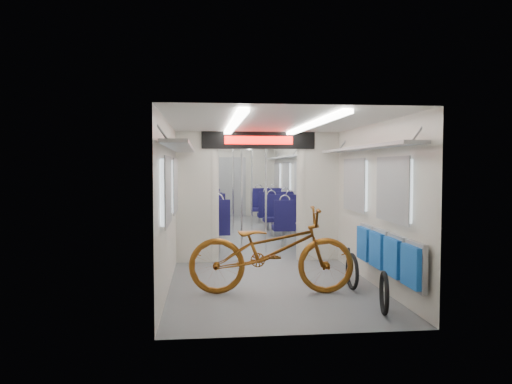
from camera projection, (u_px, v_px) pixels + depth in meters
carriage at (249, 175)px, 10.62m from camera, size 12.00×12.02×2.31m
bicycle at (271, 250)px, 6.62m from camera, size 2.24×0.93×1.15m
flip_bench at (387, 253)px, 6.36m from camera, size 0.12×2.13×0.55m
bike_hoop_a at (384, 295)px, 5.66m from camera, size 0.16×0.50×0.50m
bike_hoop_b at (352, 273)px, 6.82m from camera, size 0.05×0.51×0.51m
bike_hoop_c at (348, 267)px, 7.19m from camera, size 0.20×0.51×0.52m
seat_bay_near_left at (205, 218)px, 10.75m from camera, size 0.96×2.31×1.17m
seat_bay_near_right at (288, 217)px, 11.33m from camera, size 0.92×2.10×1.11m
seat_bay_far_left at (205, 207)px, 14.08m from camera, size 0.92×2.14×1.12m
seat_bay_far_right at (271, 206)px, 14.11m from camera, size 0.95×2.24×1.15m
stanchion_near_left at (242, 194)px, 9.74m from camera, size 0.04×0.04×2.30m
stanchion_near_right at (266, 194)px, 9.76m from camera, size 0.04×0.04×2.30m
stanchion_far_left at (233, 188)px, 12.56m from camera, size 0.04×0.04×2.30m
stanchion_far_right at (252, 188)px, 12.72m from camera, size 0.04×0.04×2.30m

